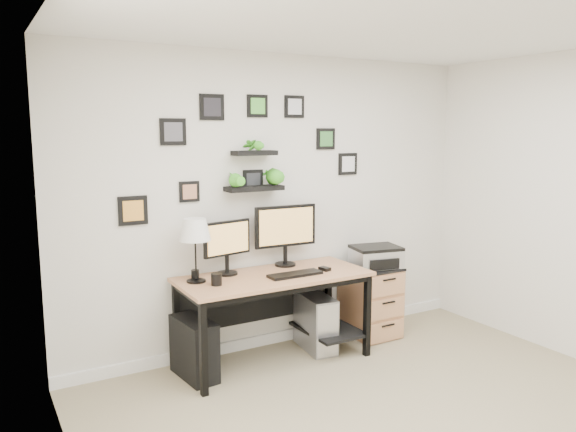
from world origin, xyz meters
TOP-DOWN VIEW (x-y plane):
  - room at (0.00, 1.98)m, footprint 4.00×4.00m
  - desk at (-0.23, 1.67)m, footprint 1.60×0.70m
  - monitor_left at (-0.59, 1.83)m, footprint 0.44×0.20m
  - monitor_right at (-0.02, 1.86)m, footprint 0.58×0.19m
  - keyboard at (-0.12, 1.52)m, footprint 0.47×0.15m
  - mouse at (0.18, 1.54)m, footprint 0.08×0.11m
  - table_lamp at (-0.90, 1.75)m, footprint 0.25×0.25m
  - mug at (-0.80, 1.58)m, footprint 0.08×0.08m
  - pen_cup at (-0.88, 1.82)m, footprint 0.06×0.06m
  - pc_tower_black at (-0.96, 1.67)m, footprint 0.26×0.49m
  - pc_tower_grey at (0.18, 1.68)m, footprint 0.28×0.52m
  - file_cabinet at (0.83, 1.72)m, footprint 0.43×0.53m
  - printer at (0.86, 1.68)m, footprint 0.48×0.41m
  - wall_decor at (-0.31, 1.93)m, footprint 2.26×0.18m

SIDE VIEW (x-z plane):
  - room at x=0.00m, z-range -1.95..2.05m
  - pc_tower_black at x=-0.96m, z-range 0.00..0.47m
  - pc_tower_grey at x=0.18m, z-range 0.00..0.49m
  - file_cabinet at x=0.83m, z-range 0.00..0.67m
  - desk at x=-0.23m, z-range 0.25..1.00m
  - keyboard at x=-0.12m, z-range 0.75..0.77m
  - mouse at x=0.18m, z-range 0.75..0.78m
  - printer at x=0.86m, z-range 0.67..0.87m
  - pen_cup at x=-0.88m, z-range 0.75..0.83m
  - mug at x=-0.80m, z-range 0.75..0.84m
  - monitor_left at x=-0.59m, z-range 0.79..1.24m
  - monitor_right at x=-0.02m, z-range 0.80..1.34m
  - table_lamp at x=-0.90m, z-range 0.90..1.41m
  - wall_decor at x=-0.31m, z-range 1.16..2.20m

